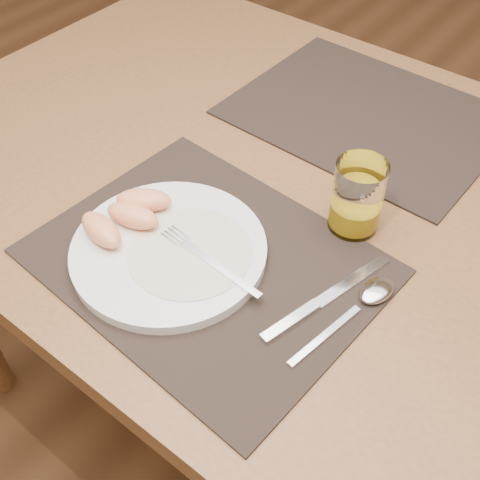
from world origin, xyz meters
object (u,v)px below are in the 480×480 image
at_px(table, 305,223).
at_px(fork, 202,256).
at_px(juice_glass, 357,200).
at_px(plate, 169,250).
at_px(placemat_far, 366,115).
at_px(spoon, 370,297).
at_px(placemat_near, 207,261).
at_px(knife, 317,304).

distance_m(table, fork, 0.25).
bearing_deg(table, juice_glass, -20.75).
bearing_deg(plate, fork, 16.03).
bearing_deg(placemat_far, juice_glass, -64.46).
bearing_deg(spoon, juice_glass, 129.68).
relative_size(plate, juice_glass, 2.47).
xyz_separation_m(placemat_near, plate, (-0.05, -0.02, 0.01)).
bearing_deg(plate, placemat_far, 84.31).
xyz_separation_m(knife, juice_glass, (-0.04, 0.15, 0.05)).
height_order(placemat_near, spoon, spoon).
bearing_deg(juice_glass, plate, -129.27).
relative_size(placemat_near, plate, 1.67).
height_order(plate, fork, fork).
height_order(placemat_near, fork, fork).
relative_size(placemat_far, plate, 1.67).
xyz_separation_m(spoon, juice_glass, (-0.09, 0.11, 0.04)).
xyz_separation_m(plate, fork, (0.05, 0.01, 0.01)).
distance_m(table, placemat_far, 0.24).
bearing_deg(fork, table, 84.59).
height_order(plate, knife, plate).
distance_m(plate, knife, 0.22).
relative_size(table, spoon, 7.29).
xyz_separation_m(table, fork, (-0.02, -0.23, 0.11)).
height_order(placemat_near, knife, knife).
bearing_deg(table, knife, -54.23).
bearing_deg(spoon, plate, -158.62).
bearing_deg(fork, placemat_near, 99.03).
height_order(fork, knife, fork).
bearing_deg(knife, fork, -166.66).
distance_m(spoon, juice_glass, 0.14).
bearing_deg(placemat_near, placemat_far, 90.17).
distance_m(placemat_far, spoon, 0.42).
height_order(placemat_far, juice_glass, juice_glass).
relative_size(placemat_far, knife, 2.07).
bearing_deg(plate, knife, 13.98).
xyz_separation_m(fork, spoon, (0.21, 0.09, -0.01)).
bearing_deg(placemat_near, spoon, 20.06).
bearing_deg(knife, plate, -166.02).
relative_size(plate, spoon, 1.41).
bearing_deg(spoon, fork, -157.40).
bearing_deg(placemat_far, fork, -89.63).
xyz_separation_m(placemat_far, knife, (0.16, -0.41, 0.00)).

